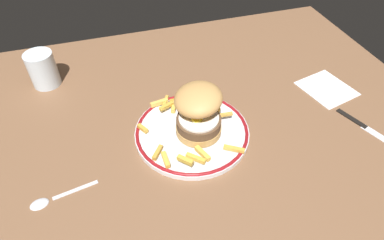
{
  "coord_description": "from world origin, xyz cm",
  "views": [
    {
      "loc": [
        -13.47,
        -53.64,
        55.82
      ],
      "look_at": [
        2.1,
        -3.23,
        4.6
      ],
      "focal_mm": 30.67,
      "sensor_mm": 36.0,
      "label": 1
    }
  ],
  "objects_px": {
    "water_glass": "(44,71)",
    "knife": "(365,126)",
    "dinner_plate": "(192,132)",
    "spoon": "(47,200)",
    "burger": "(198,111)",
    "napkin": "(327,88)"
  },
  "relations": [
    {
      "from": "dinner_plate",
      "to": "spoon",
      "type": "distance_m",
      "value": 0.33
    },
    {
      "from": "spoon",
      "to": "knife",
      "type": "bearing_deg",
      "value": -0.88
    },
    {
      "from": "spoon",
      "to": "napkin",
      "type": "height_order",
      "value": "spoon"
    },
    {
      "from": "dinner_plate",
      "to": "napkin",
      "type": "distance_m",
      "value": 0.4
    },
    {
      "from": "knife",
      "to": "napkin",
      "type": "xyz_separation_m",
      "value": [
        -0.0,
        0.15,
        -0.0
      ]
    },
    {
      "from": "dinner_plate",
      "to": "water_glass",
      "type": "height_order",
      "value": "water_glass"
    },
    {
      "from": "dinner_plate",
      "to": "water_glass",
      "type": "distance_m",
      "value": 0.44
    },
    {
      "from": "burger",
      "to": "napkin",
      "type": "distance_m",
      "value": 0.4
    },
    {
      "from": "spoon",
      "to": "napkin",
      "type": "bearing_deg",
      "value": 11.15
    },
    {
      "from": "burger",
      "to": "water_glass",
      "type": "xyz_separation_m",
      "value": [
        -0.34,
        0.3,
        -0.03
      ]
    },
    {
      "from": "water_glass",
      "to": "knife",
      "type": "bearing_deg",
      "value": -28.99
    },
    {
      "from": "dinner_plate",
      "to": "burger",
      "type": "distance_m",
      "value": 0.06
    },
    {
      "from": "water_glass",
      "to": "dinner_plate",
      "type": "bearing_deg",
      "value": -42.98
    },
    {
      "from": "burger",
      "to": "knife",
      "type": "height_order",
      "value": "burger"
    },
    {
      "from": "water_glass",
      "to": "knife",
      "type": "height_order",
      "value": "water_glass"
    },
    {
      "from": "water_glass",
      "to": "knife",
      "type": "relative_size",
      "value": 0.54
    },
    {
      "from": "dinner_plate",
      "to": "napkin",
      "type": "xyz_separation_m",
      "value": [
        0.4,
        0.05,
        -0.01
      ]
    },
    {
      "from": "burger",
      "to": "water_glass",
      "type": "distance_m",
      "value": 0.46
    },
    {
      "from": "dinner_plate",
      "to": "napkin",
      "type": "relative_size",
      "value": 2.05
    },
    {
      "from": "dinner_plate",
      "to": "burger",
      "type": "xyz_separation_m",
      "value": [
        0.01,
        -0.0,
        0.06
      ]
    },
    {
      "from": "dinner_plate",
      "to": "spoon",
      "type": "xyz_separation_m",
      "value": [
        -0.32,
        -0.09,
        -0.0
      ]
    },
    {
      "from": "water_glass",
      "to": "napkin",
      "type": "xyz_separation_m",
      "value": [
        0.72,
        -0.25,
        -0.04
      ]
    }
  ]
}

